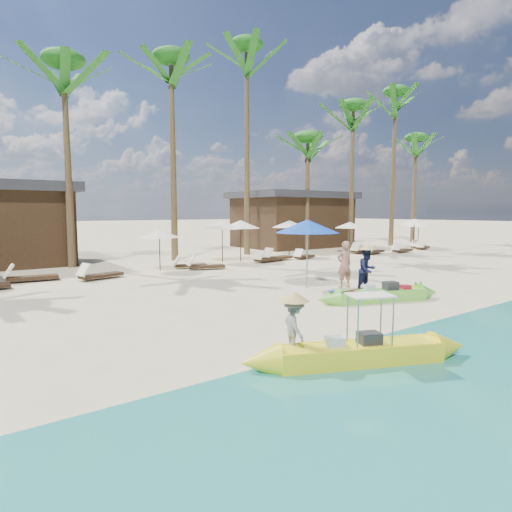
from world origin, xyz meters
TOP-DOWN VIEW (x-y plane):
  - ground at (0.00, 0.00)m, footprint 240.00×240.00m
  - wet_sand_strip at (0.00, -5.00)m, footprint 240.00×4.50m
  - green_canoe at (2.47, -0.11)m, footprint 4.61×1.85m
  - yellow_canoe at (-2.35, -3.41)m, footprint 4.72×2.25m
  - tourist at (3.38, 2.22)m, footprint 0.69×0.51m
  - vendor_green at (3.41, 1.19)m, footprint 0.78×0.62m
  - vendor_yellow at (-3.33, -2.71)m, footprint 0.60×0.78m
  - blue_umbrella at (2.14, 2.89)m, footprint 2.34×2.34m
  - lounger_4_right at (-5.86, 10.50)m, footprint 2.00×0.75m
  - resort_parasol_5 at (-0.31, 10.43)m, footprint 1.90×1.90m
  - lounger_5_left at (-3.42, 9.50)m, footprint 1.96×1.05m
  - resort_parasol_6 at (3.89, 11.65)m, footprint 2.21×2.21m
  - lounger_6_left at (1.19, 10.47)m, footprint 1.72×0.93m
  - lounger_6_right at (1.60, 9.59)m, footprint 1.88×1.13m
  - resort_parasol_7 at (4.94, 11.40)m, footprint 2.24×2.24m
  - lounger_7_left at (5.85, 10.15)m, footprint 1.87×0.84m
  - lounger_7_right at (6.74, 10.45)m, footprint 2.04×0.83m
  - resort_parasol_8 at (8.70, 11.61)m, footprint 2.19×2.19m
  - lounger_8_left at (8.62, 10.20)m, footprint 1.71×0.90m
  - resort_parasol_9 at (13.65, 11.16)m, footprint 2.03×2.03m
  - lounger_9_left at (14.20, 9.59)m, footprint 2.08×1.05m
  - lounger_9_right at (14.03, 10.38)m, footprint 2.00×0.69m
  - resort_parasol_10 at (19.81, 10.38)m, footprint 2.19×2.19m
  - lounger_10_left at (16.64, 9.16)m, footprint 1.92×0.75m
  - lounger_10_right at (19.99, 9.71)m, footprint 1.84×1.06m
  - resort_parasol_11 at (21.66, 11.23)m, footprint 1.93×1.93m
  - lounger_11_left at (20.46, 10.39)m, footprint 1.75×0.72m
  - palm_3 at (-3.36, 14.27)m, footprint 2.08×2.08m
  - palm_4 at (2.15, 14.01)m, footprint 2.08×2.08m
  - palm_5 at (7.45, 14.38)m, footprint 2.08×2.08m
  - palm_6 at (12.84, 14.52)m, footprint 2.08×2.08m
  - palm_7 at (16.57, 13.68)m, footprint 2.08×2.08m
  - palm_8 at (21.07, 13.33)m, footprint 2.08×2.08m
  - palm_9 at (26.21, 14.81)m, footprint 2.08×2.08m
  - pavilion_east at (14.00, 17.50)m, footprint 8.80×6.60m

SIDE VIEW (x-z plane):
  - ground at x=0.00m, z-range 0.00..0.00m
  - wet_sand_strip at x=0.00m, z-range 0.00..0.01m
  - lounger_8_left at x=8.62m, z-range -0.09..0.46m
  - lounger_6_left at x=1.19m, z-range -0.09..0.47m
  - lounger_11_left at x=20.46m, z-range -0.10..0.48m
  - lounger_10_right at x=19.99m, z-range -0.10..0.50m
  - lounger_6_right at x=1.60m, z-range -0.10..0.51m
  - green_canoe at x=2.47m, z-range -0.10..0.51m
  - lounger_7_left at x=5.85m, z-range -0.10..0.51m
  - yellow_canoe at x=-2.35m, z-range -0.44..0.86m
  - lounger_10_left at x=16.64m, z-range -0.11..0.53m
  - lounger_5_left at x=-3.42m, z-range -0.11..0.53m
  - lounger_4_right at x=-5.86m, z-range -0.11..0.56m
  - lounger_9_right at x=14.03m, z-range -0.11..0.56m
  - lounger_7_right at x=6.74m, z-range -0.11..0.56m
  - lounger_9_left at x=14.20m, z-range -0.11..0.56m
  - vendor_yellow at x=-3.33m, z-range 0.18..1.24m
  - vendor_green at x=3.41m, z-range 0.00..1.55m
  - tourist at x=3.38m, z-range 0.00..1.73m
  - resort_parasol_5 at x=-0.31m, z-range 0.79..2.75m
  - resort_parasol_11 at x=21.66m, z-range 0.80..2.79m
  - resort_parasol_9 at x=13.65m, z-range 0.84..2.93m
  - resort_parasol_8 at x=8.70m, z-range 0.90..3.16m
  - resort_parasol_10 at x=19.81m, z-range 0.91..3.16m
  - resort_parasol_6 at x=3.89m, z-range 0.92..3.19m
  - resort_parasol_7 at x=4.94m, z-range 0.93..3.24m
  - pavilion_east at x=14.00m, z-range 0.05..4.35m
  - blue_umbrella at x=2.14m, z-range 1.02..3.53m
  - palm_6 at x=12.84m, z-range 2.79..11.31m
  - palm_9 at x=26.21m, z-range 3.14..12.97m
  - palm_3 at x=-3.36m, z-range 3.32..13.83m
  - palm_7 at x=16.57m, z-range 3.46..14.53m
  - palm_4 at x=2.15m, z-range 3.60..15.30m
  - palm_8 at x=21.07m, z-range 3.83..16.53m
  - palm_5 at x=7.45m, z-range 4.02..17.62m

